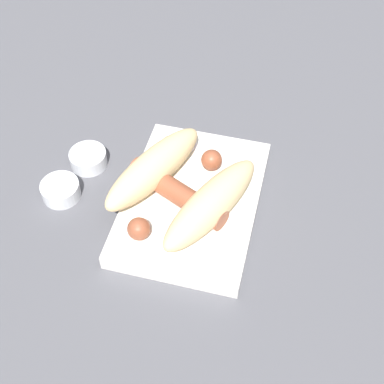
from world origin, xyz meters
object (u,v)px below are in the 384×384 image
at_px(sausage, 177,193).
at_px(condiment_cup_near, 89,159).
at_px(bread_roll, 182,185).
at_px(condiment_cup_far, 61,191).
at_px(food_tray, 192,202).

relative_size(sausage, condiment_cup_near, 3.09).
xyz_separation_m(bread_roll, condiment_cup_near, (0.05, 0.16, -0.04)).
bearing_deg(condiment_cup_far, food_tray, -82.34).
bearing_deg(condiment_cup_near, condiment_cup_far, 166.28).
xyz_separation_m(food_tray, condiment_cup_far, (-0.03, 0.19, -0.00)).
distance_m(bread_roll, sausage, 0.01).
bearing_deg(condiment_cup_far, sausage, -84.84).
distance_m(food_tray, condiment_cup_near, 0.18).
relative_size(bread_roll, sausage, 1.36).
bearing_deg(bread_roll, condiment_cup_near, 73.90).
height_order(bread_roll, condiment_cup_far, bread_roll).
height_order(food_tray, sausage, sausage).
height_order(food_tray, condiment_cup_near, same).
relative_size(food_tray, condiment_cup_near, 4.59).
height_order(bread_roll, sausage, bread_roll).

